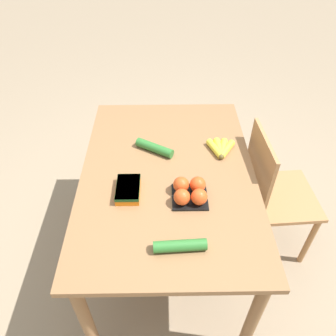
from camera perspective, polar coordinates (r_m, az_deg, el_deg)
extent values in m
plane|color=gray|center=(2.30, 0.00, -14.61)|extent=(12.00, 12.00, 0.00)
cube|color=olive|center=(1.72, 0.00, -1.10)|extent=(1.31, 0.91, 0.03)
cylinder|color=olive|center=(2.44, -9.47, 2.09)|extent=(0.06, 0.06, 0.73)
cylinder|color=olive|center=(1.74, -13.99, -24.49)|extent=(0.06, 0.06, 0.73)
cylinder|color=olive|center=(2.45, 9.01, 2.28)|extent=(0.06, 0.06, 0.73)
cylinder|color=olive|center=(1.75, 14.56, -24.06)|extent=(0.06, 0.06, 0.73)
cube|color=#A87547|center=(2.13, 19.20, -4.67)|extent=(0.44, 0.42, 0.03)
cube|color=#A87547|center=(1.90, 15.49, -0.37)|extent=(0.39, 0.04, 0.44)
cylinder|color=#A87547|center=(2.27, 23.35, -11.62)|extent=(0.04, 0.04, 0.44)
cylinder|color=#A87547|center=(2.46, 20.35, -4.94)|extent=(0.04, 0.04, 0.44)
cylinder|color=#A87547|center=(2.15, 15.00, -12.77)|extent=(0.04, 0.04, 0.44)
cylinder|color=#A87547|center=(2.35, 12.70, -5.60)|extent=(0.04, 0.04, 0.44)
sphere|color=brown|center=(1.80, 9.25, 2.03)|extent=(0.03, 0.03, 0.03)
cylinder|color=yellow|center=(1.85, 10.18, 3.24)|extent=(0.14, 0.11, 0.04)
cylinder|color=yellow|center=(1.85, 9.51, 3.42)|extent=(0.15, 0.07, 0.04)
cylinder|color=yellow|center=(1.85, 8.82, 3.46)|extent=(0.14, 0.05, 0.04)
cylinder|color=yellow|center=(1.84, 8.17, 3.36)|extent=(0.15, 0.09, 0.04)
cube|color=black|center=(1.58, 3.78, -5.04)|extent=(0.17, 0.17, 0.01)
sphere|color=#DB4C1E|center=(1.58, 2.31, -2.91)|extent=(0.08, 0.08, 0.08)
sphere|color=#DB4C1E|center=(1.52, 2.44, -5.07)|extent=(0.08, 0.08, 0.08)
sphere|color=#DB4C1E|center=(1.58, 5.21, -2.87)|extent=(0.08, 0.08, 0.08)
sphere|color=#DB4C1E|center=(1.53, 5.45, -5.02)|extent=(0.08, 0.08, 0.08)
cube|color=orange|center=(1.60, -6.95, -3.73)|extent=(0.17, 0.11, 0.05)
cube|color=#19471E|center=(1.59, -6.99, -3.37)|extent=(0.17, 0.11, 0.02)
cylinder|color=#2D702D|center=(1.82, -2.36, 3.52)|extent=(0.16, 0.22, 0.05)
cylinder|color=#2D702D|center=(1.39, 2.10, -13.38)|extent=(0.06, 0.22, 0.05)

